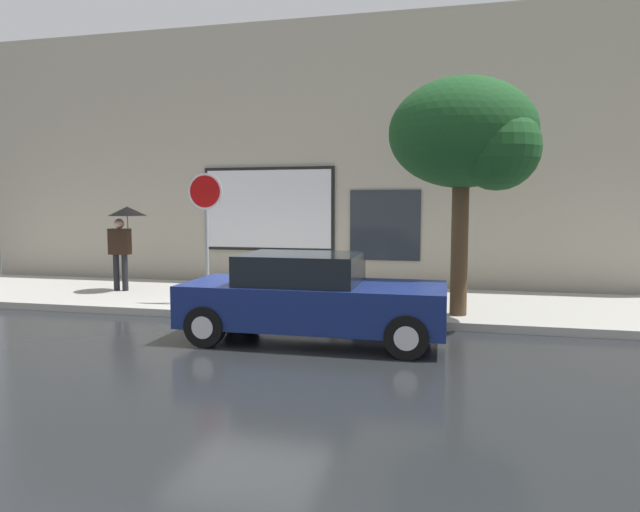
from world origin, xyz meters
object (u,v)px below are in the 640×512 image
object	(u,v)px
pedestrian_with_umbrella	(124,226)
street_tree	(469,138)
stop_sign	(206,212)
parked_car	(311,298)
fire_hydrant	(347,288)

from	to	relation	value
pedestrian_with_umbrella	street_tree	distance (m)	8.15
street_tree	pedestrian_with_umbrella	bearing A→B (deg)	170.57
pedestrian_with_umbrella	stop_sign	world-z (taller)	stop_sign
parked_car	fire_hydrant	size ratio (longest dim) A/B	5.23
fire_hydrant	street_tree	size ratio (longest dim) A/B	0.18
fire_hydrant	parked_car	bearing A→B (deg)	-95.14
fire_hydrant	stop_sign	world-z (taller)	stop_sign
pedestrian_with_umbrella	stop_sign	xyz separation A→B (m)	(2.62, -1.12, 0.36)
stop_sign	street_tree	bearing A→B (deg)	-2.05
parked_car	stop_sign	bearing A→B (deg)	143.84
parked_car	street_tree	size ratio (longest dim) A/B	0.96
parked_car	street_tree	bearing A→B (deg)	36.10
stop_sign	parked_car	bearing A→B (deg)	-36.16
street_tree	fire_hydrant	bearing A→B (deg)	170.13
parked_car	pedestrian_with_umbrella	bearing A→B (deg)	149.79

